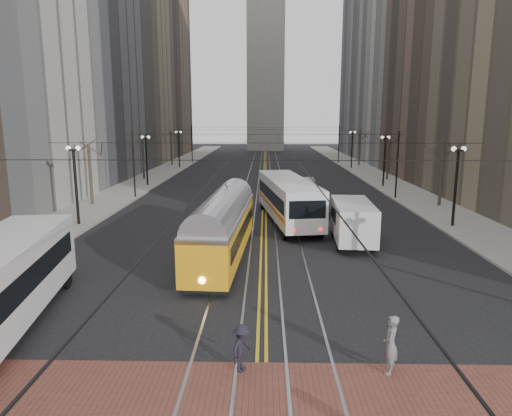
{
  "coord_description": "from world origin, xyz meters",
  "views": [
    {
      "loc": [
        0.11,
        -14.55,
        7.78
      ],
      "look_at": [
        -0.41,
        9.81,
        3.0
      ],
      "focal_mm": 32.0,
      "sensor_mm": 36.0,
      "label": 1
    }
  ],
  "objects_px": {
    "rear_bus": "(288,201)",
    "sedan_grey": "(325,203)",
    "pedestrian_d": "(242,348)",
    "cargo_van": "(353,223)",
    "streetcar": "(223,232)",
    "pedestrian_b": "(391,345)",
    "sedan_silver": "(308,184)"
  },
  "relations": [
    {
      "from": "pedestrian_b",
      "to": "streetcar",
      "type": "bearing_deg",
      "value": -133.62
    },
    {
      "from": "pedestrian_b",
      "to": "sedan_grey",
      "type": "bearing_deg",
      "value": -163.97
    },
    {
      "from": "cargo_van",
      "to": "sedan_grey",
      "type": "bearing_deg",
      "value": 95.76
    },
    {
      "from": "sedan_grey",
      "to": "pedestrian_d",
      "type": "bearing_deg",
      "value": -93.43
    },
    {
      "from": "streetcar",
      "to": "rear_bus",
      "type": "relative_size",
      "value": 0.99
    },
    {
      "from": "streetcar",
      "to": "pedestrian_b",
      "type": "bearing_deg",
      "value": -58.91
    },
    {
      "from": "cargo_van",
      "to": "sedan_grey",
      "type": "height_order",
      "value": "cargo_van"
    },
    {
      "from": "rear_bus",
      "to": "sedan_grey",
      "type": "distance_m",
      "value": 5.16
    },
    {
      "from": "rear_bus",
      "to": "pedestrian_d",
      "type": "xyz_separation_m",
      "value": [
        -2.41,
        -21.15,
        -0.87
      ]
    },
    {
      "from": "rear_bus",
      "to": "sedan_silver",
      "type": "height_order",
      "value": "rear_bus"
    },
    {
      "from": "streetcar",
      "to": "pedestrian_b",
      "type": "height_order",
      "value": "streetcar"
    },
    {
      "from": "pedestrian_d",
      "to": "sedan_silver",
      "type": "bearing_deg",
      "value": 16.52
    },
    {
      "from": "sedan_silver",
      "to": "pedestrian_d",
      "type": "relative_size",
      "value": 2.66
    },
    {
      "from": "rear_bus",
      "to": "cargo_van",
      "type": "bearing_deg",
      "value": -66.74
    },
    {
      "from": "streetcar",
      "to": "cargo_van",
      "type": "height_order",
      "value": "streetcar"
    },
    {
      "from": "pedestrian_b",
      "to": "pedestrian_d",
      "type": "relative_size",
      "value": 1.22
    },
    {
      "from": "pedestrian_b",
      "to": "pedestrian_d",
      "type": "distance_m",
      "value": 4.59
    },
    {
      "from": "cargo_van",
      "to": "pedestrian_d",
      "type": "distance_m",
      "value": 16.26
    },
    {
      "from": "rear_bus",
      "to": "cargo_van",
      "type": "relative_size",
      "value": 2.12
    },
    {
      "from": "cargo_van",
      "to": "streetcar",
      "type": "bearing_deg",
      "value": -155.3
    },
    {
      "from": "pedestrian_b",
      "to": "pedestrian_d",
      "type": "xyz_separation_m",
      "value": [
        -4.59,
        0.0,
        -0.17
      ]
    },
    {
      "from": "sedan_grey",
      "to": "pedestrian_d",
      "type": "relative_size",
      "value": 3.02
    },
    {
      "from": "pedestrian_b",
      "to": "cargo_van",
      "type": "bearing_deg",
      "value": -167.49
    },
    {
      "from": "sedan_grey",
      "to": "pedestrian_d",
      "type": "distance_m",
      "value": 25.66
    },
    {
      "from": "sedan_silver",
      "to": "pedestrian_d",
      "type": "xyz_separation_m",
      "value": [
        -5.4,
        -37.35,
        0.11
      ]
    },
    {
      "from": "cargo_van",
      "to": "rear_bus",
      "type": "bearing_deg",
      "value": 124.81
    },
    {
      "from": "cargo_van",
      "to": "sedan_silver",
      "type": "xyz_separation_m",
      "value": [
        -0.8,
        22.33,
        -0.65
      ]
    },
    {
      "from": "sedan_grey",
      "to": "sedan_silver",
      "type": "bearing_deg",
      "value": 101.04
    },
    {
      "from": "rear_bus",
      "to": "pedestrian_b",
      "type": "bearing_deg",
      "value": -92.6
    },
    {
      "from": "rear_bus",
      "to": "sedan_grey",
      "type": "relative_size",
      "value": 2.74
    },
    {
      "from": "cargo_van",
      "to": "pedestrian_d",
      "type": "relative_size",
      "value": 3.9
    },
    {
      "from": "pedestrian_d",
      "to": "rear_bus",
      "type": "bearing_deg",
      "value": 18.25
    }
  ]
}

